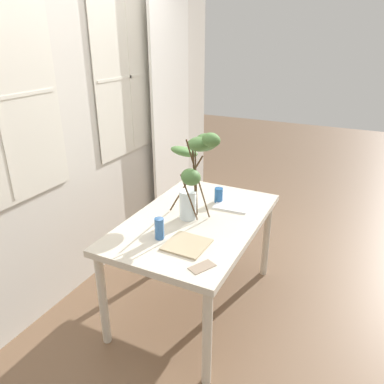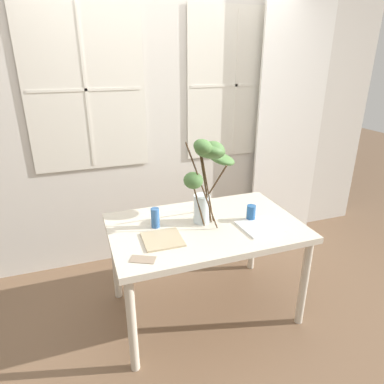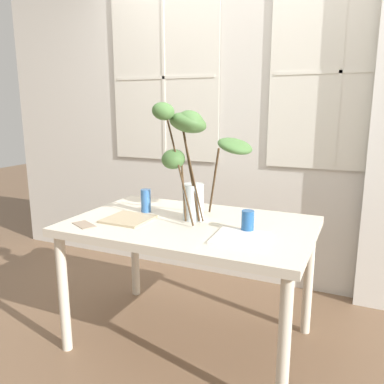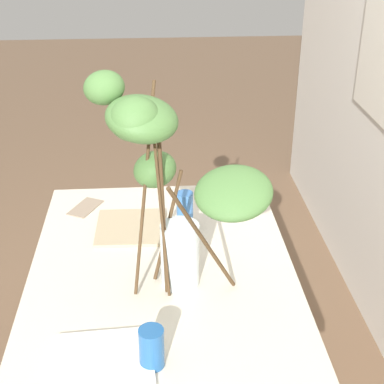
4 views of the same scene
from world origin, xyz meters
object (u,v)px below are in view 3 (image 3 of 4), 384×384
Objects in this scene: plate_square_left at (128,219)px; drinking_glass_blue_left at (146,201)px; vase_with_branches at (195,152)px; drinking_glass_blue_right at (248,221)px; plate_square_right at (240,238)px; dining_table at (190,235)px.

drinking_glass_blue_left is at bearing 89.46° from plate_square_left.
vase_with_branches is 4.75× the size of drinking_glass_blue_left.
plate_square_left is (-0.71, -0.07, -0.05)m from drinking_glass_blue_right.
plate_square_right is (0.72, -0.06, 0.00)m from plate_square_left.
dining_table is 0.50m from vase_with_branches.
vase_with_branches is 2.60× the size of plate_square_right.
plate_square_left and plate_square_right have the same top height.
dining_table is 0.39m from drinking_glass_blue_right.
drinking_glass_blue_right is at bearing 5.87° from plate_square_left.
plate_square_right is at bearing -20.12° from drinking_glass_blue_left.
drinking_glass_blue_left reaches higher than drinking_glass_blue_right.
vase_with_branches reaches higher than drinking_glass_blue_left.
plate_square_left is (-0.00, -0.20, -0.07)m from drinking_glass_blue_left.
plate_square_left is at bearing 175.44° from plate_square_right.
dining_table is 0.41m from plate_square_right.
vase_with_branches is at bearing 151.69° from plate_square_right.
drinking_glass_blue_right reaches higher than plate_square_left.
drinking_glass_blue_left is 0.56× the size of plate_square_left.
drinking_glass_blue_right is (0.71, -0.13, -0.01)m from drinking_glass_blue_left.
plate_square_left is 0.72m from plate_square_right.
dining_table is 0.38m from plate_square_left.
dining_table is at bearing -14.68° from drinking_glass_blue_left.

